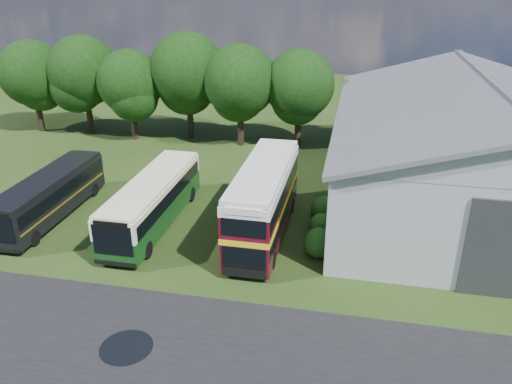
% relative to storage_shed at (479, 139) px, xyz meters
% --- Properties ---
extents(ground, '(120.00, 120.00, 0.00)m').
position_rel_storage_shed_xyz_m(ground, '(-15.00, -15.98, -4.17)').
color(ground, '#1D3310').
rests_on(ground, ground).
extents(asphalt_road, '(60.00, 8.00, 0.02)m').
position_rel_storage_shed_xyz_m(asphalt_road, '(-12.00, -18.98, -4.17)').
color(asphalt_road, black).
rests_on(asphalt_road, ground).
extents(puddle, '(2.20, 2.20, 0.01)m').
position_rel_storage_shed_xyz_m(puddle, '(-16.50, -18.98, -4.17)').
color(puddle, black).
rests_on(puddle, ground).
extents(storage_shed, '(18.80, 24.80, 8.15)m').
position_rel_storage_shed_xyz_m(storage_shed, '(0.00, 0.00, 0.00)').
color(storage_shed, gray).
rests_on(storage_shed, ground).
extents(tree_far_left, '(6.12, 6.12, 8.64)m').
position_rel_storage_shed_xyz_m(tree_far_left, '(-38.00, 8.02, 1.40)').
color(tree_far_left, black).
rests_on(tree_far_left, ground).
extents(tree_left_a, '(6.46, 6.46, 9.12)m').
position_rel_storage_shed_xyz_m(tree_left_a, '(-33.00, 8.52, 1.71)').
color(tree_left_a, black).
rests_on(tree_left_a, ground).
extents(tree_left_b, '(5.78, 5.78, 8.16)m').
position_rel_storage_shed_xyz_m(tree_left_b, '(-28.00, 7.52, 1.09)').
color(tree_left_b, black).
rests_on(tree_left_b, ground).
extents(tree_mid, '(6.80, 6.80, 9.60)m').
position_rel_storage_shed_xyz_m(tree_mid, '(-23.00, 8.82, 2.02)').
color(tree_mid, black).
rests_on(tree_mid, ground).
extents(tree_right_a, '(6.26, 6.26, 8.83)m').
position_rel_storage_shed_xyz_m(tree_right_a, '(-18.00, 7.82, 1.52)').
color(tree_right_a, black).
rests_on(tree_right_a, ground).
extents(tree_right_b, '(5.98, 5.98, 8.45)m').
position_rel_storage_shed_xyz_m(tree_right_b, '(-13.00, 8.62, 1.27)').
color(tree_right_b, black).
rests_on(tree_right_b, ground).
extents(shrub_front, '(1.70, 1.70, 1.70)m').
position_rel_storage_shed_xyz_m(shrub_front, '(-9.40, -9.98, -4.17)').
color(shrub_front, '#194714').
rests_on(shrub_front, ground).
extents(shrub_mid, '(1.60, 1.60, 1.60)m').
position_rel_storage_shed_xyz_m(shrub_mid, '(-9.40, -7.98, -4.17)').
color(shrub_mid, '#194714').
rests_on(shrub_mid, ground).
extents(shrub_back, '(1.80, 1.80, 1.80)m').
position_rel_storage_shed_xyz_m(shrub_back, '(-9.40, -5.98, -4.17)').
color(shrub_back, '#194714').
rests_on(shrub_back, ground).
extents(bus_green_single, '(2.56, 10.74, 2.96)m').
position_rel_storage_shed_xyz_m(bus_green_single, '(-19.58, -8.35, -2.59)').
color(bus_green_single, black).
rests_on(bus_green_single, ground).
extents(bus_maroon_double, '(2.62, 10.09, 4.34)m').
position_rel_storage_shed_xyz_m(bus_maroon_double, '(-12.79, -8.35, -2.00)').
color(bus_maroon_double, black).
rests_on(bus_maroon_double, ground).
extents(bus_dark_single, '(2.48, 9.99, 2.75)m').
position_rel_storage_shed_xyz_m(bus_dark_single, '(-26.32, -8.68, -2.70)').
color(bus_dark_single, black).
rests_on(bus_dark_single, ground).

